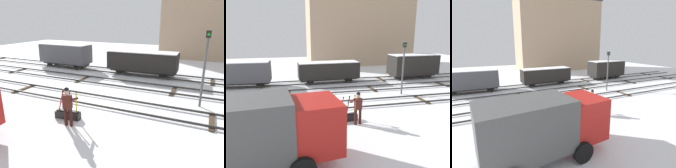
% 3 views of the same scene
% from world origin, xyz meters
% --- Properties ---
extents(ground_plane, '(60.00, 60.00, 0.00)m').
position_xyz_m(ground_plane, '(0.00, 0.00, 0.00)').
color(ground_plane, white).
extents(track_main_line, '(44.00, 1.94, 0.18)m').
position_xyz_m(track_main_line, '(0.00, 0.00, 0.11)').
color(track_main_line, '#2D2B28').
rests_on(track_main_line, ground_plane).
extents(track_siding_near, '(44.00, 1.94, 0.18)m').
position_xyz_m(track_siding_near, '(0.00, 3.72, 0.11)').
color(track_siding_near, '#2D2B28').
rests_on(track_siding_near, ground_plane).
extents(track_siding_far, '(44.00, 1.94, 0.18)m').
position_xyz_m(track_siding_far, '(0.00, 7.12, 0.11)').
color(track_siding_far, '#2D2B28').
rests_on(track_siding_far, ground_plane).
extents(switch_lever_frame, '(1.28, 0.52, 1.45)m').
position_xyz_m(switch_lever_frame, '(-0.45, -2.43, 0.25)').
color(switch_lever_frame, black).
rests_on(switch_lever_frame, ground_plane).
extents(rail_worker, '(0.59, 0.74, 1.81)m').
position_xyz_m(rail_worker, '(0.01, -2.99, 1.03)').
color(rail_worker, '#351511').
rests_on(rail_worker, ground_plane).
extents(signal_post, '(0.24, 0.32, 4.06)m').
position_xyz_m(signal_post, '(5.24, 1.78, 2.47)').
color(signal_post, '#4C4C4C').
rests_on(signal_post, ground_plane).
extents(freight_car_near_switch, '(5.19, 2.08, 2.29)m').
position_xyz_m(freight_car_near_switch, '(-7.62, 7.12, 1.32)').
color(freight_car_near_switch, '#2D2B28').
rests_on(freight_car_near_switch, ground_plane).
extents(freight_car_back_track, '(5.84, 2.05, 2.03)m').
position_xyz_m(freight_car_back_track, '(0.34, 7.12, 1.20)').
color(freight_car_back_track, '#2D2B28').
rests_on(freight_car_back_track, ground_plane).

